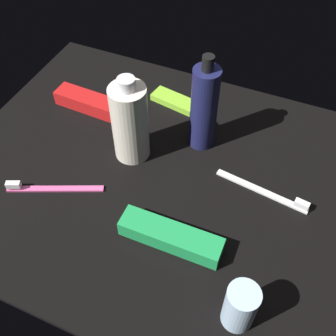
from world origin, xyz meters
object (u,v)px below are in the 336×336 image
toothbrush_white (267,192)px  toothpaste_box_red (93,104)px  lotion_bottle (204,108)px  snack_bar_lime (174,101)px  bodywash_bottle (130,122)px  toothpaste_box_green (171,236)px  toothbrush_pink (49,188)px  deodorant_stick (240,307)px

toothbrush_white → toothpaste_box_red: 41.86cm
lotion_bottle → toothpaste_box_red: lotion_bottle is taller
lotion_bottle → snack_bar_lime: lotion_bottle is taller
lotion_bottle → bodywash_bottle: (11.58, 8.31, -0.88)cm
lotion_bottle → toothpaste_box_green: (-3.43, 24.03, -7.61)cm
bodywash_bottle → toothbrush_pink: bodywash_bottle is taller
deodorant_stick → toothbrush_white: deodorant_stick is taller
toothbrush_pink → toothbrush_white: bearing=-158.1°
bodywash_bottle → toothpaste_box_red: bearing=-30.8°
lotion_bottle → toothpaste_box_green: 25.44cm
snack_bar_lime → lotion_bottle: bearing=147.4°
deodorant_stick → toothpaste_box_red: bearing=-36.8°
toothpaste_box_red → toothpaste_box_green: bearing=142.4°
toothbrush_pink → deodorant_stick: bearing=166.8°
snack_bar_lime → toothpaste_box_red: bearing=39.5°
lotion_bottle → toothpaste_box_red: bearing=0.3°
toothpaste_box_red → snack_bar_lime: (-15.58, -8.94, -0.85)cm
deodorant_stick → toothbrush_pink: deodorant_stick is taller
toothbrush_pink → toothpaste_box_red: size_ratio=0.96×
lotion_bottle → toothbrush_pink: 32.70cm
toothbrush_pink → bodywash_bottle: bearing=-124.6°
deodorant_stick → toothpaste_box_green: (14.06, -8.04, -2.79)cm
toothbrush_white → deodorant_stick: bearing=93.8°
lotion_bottle → toothpaste_box_green: bearing=98.1°
bodywash_bottle → toothbrush_white: 28.52cm
lotion_bottle → deodorant_stick: size_ratio=2.35×
bodywash_bottle → deodorant_stick: (-29.07, 23.77, -3.93)cm
toothpaste_box_red → toothpaste_box_green: same height
bodywash_bottle → toothbrush_white: bodywash_bottle is taller
toothbrush_pink → toothpaste_box_green: toothpaste_box_green is taller
toothbrush_white → lotion_bottle: bearing=-26.3°
toothpaste_box_red → snack_bar_lime: 17.98cm
lotion_bottle → toothpaste_box_red: 26.38cm
bodywash_bottle → toothbrush_white: (-27.46, -0.46, -7.71)cm
lotion_bottle → toothbrush_white: size_ratio=1.15×
toothpaste_box_green → snack_bar_lime: (13.10, -32.82, -0.85)cm
toothpaste_box_red → snack_bar_lime: size_ratio=1.69×
toothbrush_pink → snack_bar_lime: (-12.00, -31.71, 0.14)cm
deodorant_stick → toothbrush_pink: bearing=-13.2°
lotion_bottle → toothbrush_white: 19.69cm
lotion_bottle → toothpaste_box_red: (25.25, 0.15, -7.61)cm
toothbrush_pink → toothpaste_box_red: 23.07cm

